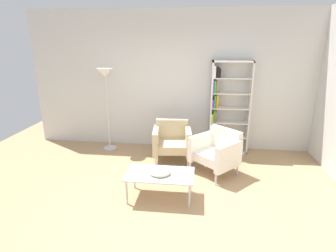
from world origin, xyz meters
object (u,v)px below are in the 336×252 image
Objects in this scene: coffee_table_low at (160,175)px; floor_lamp_torchiere at (106,83)px; armchair_by_bookshelf at (217,151)px; decorative_bowl at (160,171)px; armchair_spare_guest at (172,140)px; bookshelf_tall at (226,107)px.

coffee_table_low is 0.57× the size of floor_lamp_torchiere.
floor_lamp_torchiere is at bearing -157.88° from armchair_by_bookshelf.
coffee_table_low is at bearing 116.57° from decorative_bowl.
coffee_table_low is at bearing -52.50° from floor_lamp_torchiere.
decorative_bowl is 0.41× the size of armchair_spare_guest.
armchair_by_bookshelf is (0.84, -0.42, 0.00)m from armchair_spare_guest.
bookshelf_tall is 2.00× the size of armchair_by_bookshelf.
armchair_by_bookshelf is at bearing -101.48° from bookshelf_tall.
bookshelf_tall is 5.94× the size of decorative_bowl.
floor_lamp_torchiere reaches higher than decorative_bowl.
bookshelf_tall is 1.09× the size of floor_lamp_torchiere.
coffee_table_low is (-1.09, -2.01, -0.58)m from bookshelf_tall.
decorative_bowl is 1.28m from armchair_by_bookshelf.
bookshelf_tall reaches higher than decorative_bowl.
coffee_table_low is 1.28× the size of armchair_spare_guest.
decorative_bowl is (-1.09, -2.01, -0.52)m from bookshelf_tall.
bookshelf_tall is 1.22m from armchair_by_bookshelf.
armchair_spare_guest is 0.45× the size of floor_lamp_torchiere.
armchair_spare_guest reaches higher than decorative_bowl.
armchair_spare_guest is at bearing -17.34° from floor_lamp_torchiere.
decorative_bowl is 1.37m from armchair_spare_guest.
bookshelf_tall reaches higher than floor_lamp_torchiere.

